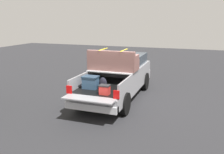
# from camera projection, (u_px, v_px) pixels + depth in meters

# --- Properties ---
(ground_plane) EXTENTS (40.00, 40.00, 0.00)m
(ground_plane) POSITION_uv_depth(u_px,v_px,m) (117.00, 98.00, 10.87)
(ground_plane) COLOR #262628
(pickup_truck) EXTENTS (6.05, 2.06, 2.23)m
(pickup_truck) POSITION_uv_depth(u_px,v_px,m) (119.00, 75.00, 10.97)
(pickup_truck) COLOR gray
(pickup_truck) RESTS_ON ground_plane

